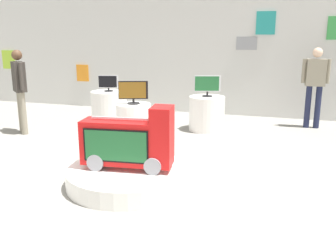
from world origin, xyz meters
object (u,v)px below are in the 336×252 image
(tv_on_right_rear, at_px, (108,83))
(shopper_browsing_near_truck, at_px, (315,81))
(tv_on_center_rear, at_px, (133,92))
(main_display_pedestal, at_px, (128,176))
(tv_on_left_rear, at_px, (207,85))
(display_pedestal_right_rear, at_px, (109,107))
(display_pedestal_center_rear, at_px, (134,123))
(novelty_firetruck_tv, at_px, (129,143))
(shopper_browsing_rear, at_px, (20,85))
(display_pedestal_left_rear, at_px, (207,113))

(tv_on_right_rear, height_order, shopper_browsing_near_truck, shopper_browsing_near_truck)
(tv_on_center_rear, distance_m, shopper_browsing_near_truck, 3.84)
(main_display_pedestal, height_order, tv_on_left_rear, tv_on_left_rear)
(display_pedestal_right_rear, bearing_deg, display_pedestal_center_rear, -48.92)
(display_pedestal_center_rear, height_order, shopper_browsing_near_truck, shopper_browsing_near_truck)
(novelty_firetruck_tv, bearing_deg, tv_on_right_rear, 119.84)
(tv_on_left_rear, distance_m, display_pedestal_center_rear, 1.76)
(shopper_browsing_rear, bearing_deg, display_pedestal_right_rear, 48.44)
(display_pedestal_center_rear, xyz_separation_m, display_pedestal_right_rear, (-1.12, 1.29, 0.00))
(display_pedestal_center_rear, bearing_deg, tv_on_center_rear, -109.74)
(tv_on_center_rear, bearing_deg, novelty_firetruck_tv, -69.37)
(novelty_firetruck_tv, xyz_separation_m, shopper_browsing_rear, (-3.09, 1.85, 0.40))
(display_pedestal_center_rear, height_order, tv_on_center_rear, tv_on_center_rear)
(tv_on_left_rear, distance_m, tv_on_right_rear, 2.25)
(display_pedestal_center_rear, relative_size, tv_on_right_rear, 1.63)
(display_pedestal_center_rear, bearing_deg, novelty_firetruck_tv, -69.45)
(novelty_firetruck_tv, height_order, tv_on_center_rear, tv_on_center_rear)
(display_pedestal_left_rear, bearing_deg, shopper_browsing_rear, -159.12)
(display_pedestal_right_rear, height_order, shopper_browsing_near_truck, shopper_browsing_near_truck)
(display_pedestal_center_rear, bearing_deg, display_pedestal_left_rear, 47.49)
(display_pedestal_right_rear, xyz_separation_m, tv_on_right_rear, (-0.00, -0.00, 0.54))
(novelty_firetruck_tv, relative_size, tv_on_center_rear, 2.35)
(novelty_firetruck_tv, relative_size, shopper_browsing_rear, 0.73)
(display_pedestal_center_rear, relative_size, shopper_browsing_near_truck, 0.42)
(tv_on_left_rear, height_order, tv_on_right_rear, tv_on_left_rear)
(novelty_firetruck_tv, height_order, shopper_browsing_rear, shopper_browsing_rear)
(tv_on_left_rear, height_order, shopper_browsing_rear, shopper_browsing_rear)
(display_pedestal_left_rear, relative_size, display_pedestal_center_rear, 1.03)
(novelty_firetruck_tv, distance_m, display_pedestal_right_rear, 3.74)
(main_display_pedestal, relative_size, tv_on_right_rear, 3.71)
(display_pedestal_center_rear, distance_m, tv_on_right_rear, 1.79)
(novelty_firetruck_tv, bearing_deg, shopper_browsing_rear, 149.14)
(tv_on_right_rear, bearing_deg, main_display_pedestal, -60.46)
(main_display_pedestal, height_order, tv_on_right_rear, tv_on_right_rear)
(display_pedestal_right_rear, bearing_deg, display_pedestal_left_rear, -1.66)
(main_display_pedestal, distance_m, novelty_firetruck_tv, 0.46)
(display_pedestal_left_rear, height_order, tv_on_right_rear, tv_on_right_rear)
(display_pedestal_left_rear, relative_size, tv_on_right_rear, 1.68)
(display_pedestal_left_rear, distance_m, shopper_browsing_rear, 3.78)
(novelty_firetruck_tv, height_order, tv_on_right_rear, same)
(tv_on_right_rear, xyz_separation_m, shopper_browsing_near_truck, (4.35, 0.80, 0.09))
(main_display_pedestal, relative_size, tv_on_center_rear, 3.14)
(novelty_firetruck_tv, bearing_deg, tv_on_center_rear, 110.63)
(main_display_pedestal, xyz_separation_m, tv_on_left_rear, (0.41, 3.17, 0.83))
(tv_on_center_rear, bearing_deg, tv_on_left_rear, 47.49)
(display_pedestal_left_rear, distance_m, tv_on_center_rear, 1.76)
(tv_on_right_rear, bearing_deg, tv_on_left_rear, -1.66)
(display_pedestal_left_rear, height_order, tv_on_left_rear, tv_on_left_rear)
(novelty_firetruck_tv, bearing_deg, tv_on_left_rear, 82.99)
(tv_on_left_rear, height_order, display_pedestal_right_rear, tv_on_left_rear)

